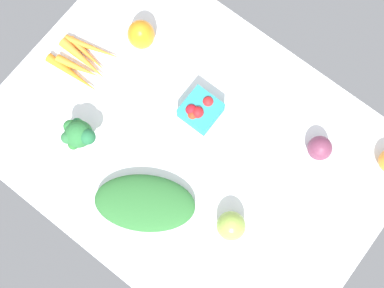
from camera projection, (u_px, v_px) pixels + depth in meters
tablecloth at (192, 147)px, 132.58cm from camera, size 104.00×76.00×2.00cm
heirloom_tomato_green at (231, 226)px, 123.22cm from camera, size 7.36×7.36×7.36cm
red_onion_center at (320, 148)px, 128.15cm from camera, size 6.46×6.46×6.46cm
bell_pepper_orange at (141, 34)px, 133.76cm from camera, size 10.21×10.21×9.38cm
broccoli_head at (78, 134)px, 126.00cm from camera, size 9.48×7.86×9.92cm
berry_basket at (200, 110)px, 130.54cm from camera, size 9.14×9.14×6.75cm
leafy_greens_clump at (145, 203)px, 125.70cm from camera, size 29.64×25.99×4.92cm
carrot_bunch at (83, 62)px, 135.57cm from camera, size 17.82×14.44×2.89cm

